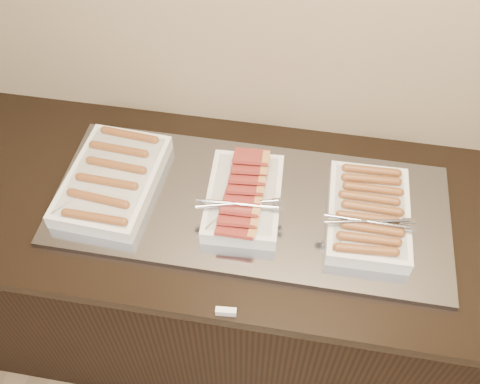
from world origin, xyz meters
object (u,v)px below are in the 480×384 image
Objects in this scene: counter at (243,279)px; dish_right at (368,214)px; dish_left at (113,179)px; dish_center at (243,197)px; warming_tray at (250,206)px.

counter is 5.78× the size of dish_right.
dish_right reaches higher than counter.
dish_right is at bearing -0.62° from counter.
counter is 5.05× the size of dish_left.
dish_left is at bearing 180.00° from counter.
dish_center is (0.41, -0.00, 0.01)m from dish_left.
counter is 0.46m from warming_tray.
warming_tray is 3.44× the size of dish_center.
dish_right is at bearing 2.71° from dish_left.
counter is at bearing 180.00° from warming_tray.
dish_left is (-0.41, 0.00, 0.50)m from counter.
dish_center is 0.98× the size of dish_right.
dish_right is (0.37, 0.00, -0.00)m from dish_center.
dish_left is at bearing 178.54° from dish_right.
dish_center is at bearing 2.36° from dish_left.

